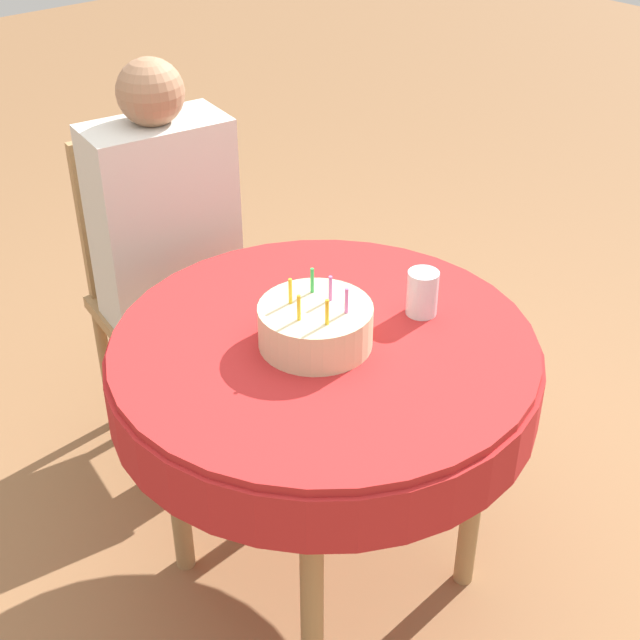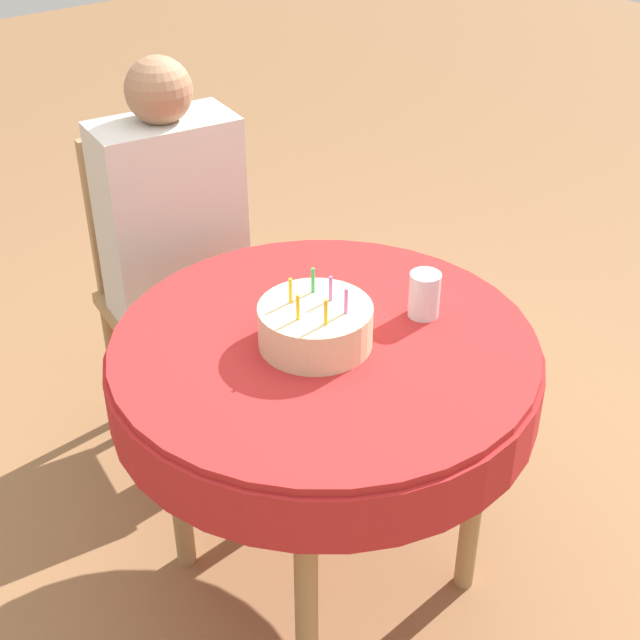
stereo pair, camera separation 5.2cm
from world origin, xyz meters
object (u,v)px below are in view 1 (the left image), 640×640
at_px(person, 169,236).
at_px(chair, 162,285).
at_px(birthday_cake, 317,326).
at_px(drinking_glass, 422,293).

bearing_deg(person, chair, 90.00).
bearing_deg(chair, birthday_cake, -86.99).
xyz_separation_m(person, drinking_glass, (0.20, -0.75, 0.08)).
height_order(birthday_cake, drinking_glass, birthday_cake).
distance_m(person, drinking_glass, 0.78).
xyz_separation_m(birthday_cake, drinking_glass, (0.26, -0.06, 0.01)).
relative_size(chair, drinking_glass, 8.85).
xyz_separation_m(chair, person, (-0.01, -0.09, 0.20)).
bearing_deg(person, birthday_cake, -86.59).
relative_size(birthday_cake, drinking_glass, 2.32).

